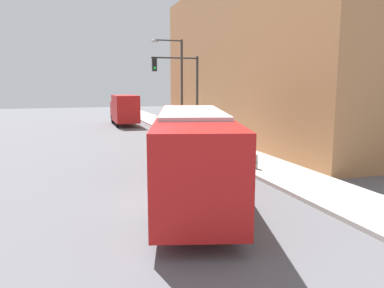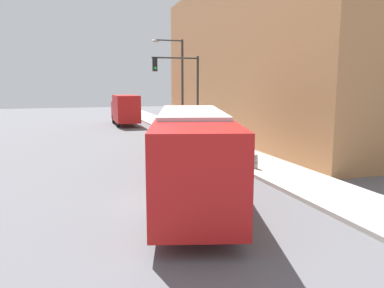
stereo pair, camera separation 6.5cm
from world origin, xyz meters
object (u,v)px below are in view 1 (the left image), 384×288
Objects in this scene: city_bus at (191,145)px; delivery_truck at (124,109)px; street_lamp at (178,79)px; traffic_light_pole at (183,84)px; fire_hydrant at (255,161)px; parking_meter at (206,134)px.

delivery_truck is at bearing 103.73° from city_bus.
traffic_light_pole is at bearing -101.63° from street_lamp.
delivery_truck is at bearing 97.45° from fire_hydrant.
delivery_truck reaches higher than fire_hydrant.
delivery_truck is 0.91× the size of street_lamp.
traffic_light_pole reaches higher than city_bus.
street_lamp is at bearing -73.36° from delivery_truck.
traffic_light_pole is (2.11, -13.95, 2.49)m from delivery_truck.
street_lamp is (3.85, 15.33, 2.72)m from city_bus.
parking_meter is 0.16× the size of street_lamp.
traffic_light_pole reaches higher than fire_hydrant.
parking_meter is at bearing -67.92° from traffic_light_pole.
city_bus is 9.87m from parking_meter.
traffic_light_pole is 0.79× the size of street_lamp.
traffic_light_pole is at bearing -81.41° from delivery_truck.
delivery_truck is 23.24m from fire_hydrant.
street_lamp reaches higher than traffic_light_pole.
street_lamp is at bearing 90.58° from parking_meter.
delivery_truck is at bearing 100.54° from parking_meter.
city_bus is 4.68m from fire_hydrant.
fire_hydrant is (3.01, -23.02, -1.17)m from delivery_truck.
parking_meter is (-0.00, 6.84, 0.46)m from fire_hydrant.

